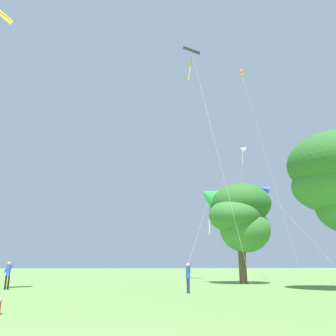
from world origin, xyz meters
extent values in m
cube|color=orange|center=(18.96, 32.36, 27.30)|extent=(0.44, 0.45, 0.40)
cube|color=orange|center=(18.96, 32.36, 26.76)|extent=(0.44, 0.45, 0.40)
cylinder|color=#3F382D|center=(18.96, 32.36, 27.03)|extent=(0.02, 0.02, 0.77)
cylinder|color=silver|center=(19.09, 32.45, 26.17)|extent=(0.32, 0.25, 1.03)
cylinder|color=silver|center=(19.91, 29.16, 13.48)|extent=(1.93, 6.41, 26.95)
cone|color=blue|center=(19.00, 28.68, 9.80)|extent=(1.13, 1.06, 1.23)
cylinder|color=silver|center=(19.00, 28.67, 8.58)|extent=(0.07, 0.09, 1.60)
cylinder|color=silver|center=(20.36, 24.36, 4.85)|extent=(2.73, 8.64, 9.71)
cube|color=black|center=(9.80, 24.94, 24.17)|extent=(2.25, 1.19, 1.76)
cylinder|color=#3F382D|center=(9.80, 24.94, 24.17)|extent=(1.81, 0.62, 0.84)
cylinder|color=yellow|center=(9.61, 25.01, 21.98)|extent=(0.51, 0.27, 2.87)
cylinder|color=silver|center=(10.09, 19.69, 12.00)|extent=(0.60, 10.49, 24.00)
cone|color=green|center=(10.55, 22.89, 7.56)|extent=(2.86, 2.65, 2.37)
cylinder|color=silver|center=(10.51, 22.86, 5.43)|extent=(0.22, 0.19, 2.75)
cylinder|color=silver|center=(8.69, 20.64, 3.70)|extent=(3.74, 4.51, 7.40)
cone|color=white|center=(17.06, 29.54, 14.74)|extent=(1.11, 0.99, 1.00)
cylinder|color=silver|center=(17.06, 29.62, 13.67)|extent=(0.06, 0.21, 1.51)
cylinder|color=silver|center=(15.35, 27.09, 7.34)|extent=(3.45, 4.91, 14.67)
cylinder|color=black|center=(-4.38, 17.67, 0.41)|extent=(0.11, 0.11, 0.82)
cylinder|color=black|center=(-4.55, 17.68, 0.41)|extent=(0.11, 0.11, 0.82)
cube|color=blue|center=(-4.46, 17.68, 1.13)|extent=(0.22, 0.20, 0.62)
cylinder|color=blue|center=(-4.34, 17.67, 1.29)|extent=(0.28, 0.10, 0.58)
cylinder|color=blue|center=(-4.59, 17.69, 1.29)|extent=(0.28, 0.10, 0.58)
sphere|color=tan|center=(-4.46, 17.68, 1.56)|extent=(0.23, 0.23, 0.23)
cylinder|color=#2D3351|center=(5.92, 12.62, 0.39)|extent=(0.10, 0.10, 0.77)
cylinder|color=#2D3351|center=(5.88, 12.77, 0.39)|extent=(0.10, 0.10, 0.77)
cube|color=blue|center=(5.90, 12.70, 1.06)|extent=(0.22, 0.23, 0.58)
cylinder|color=blue|center=(5.93, 12.58, 1.21)|extent=(0.14, 0.27, 0.54)
cylinder|color=blue|center=(5.87, 12.81, 1.21)|extent=(0.14, 0.27, 0.54)
sphere|color=tan|center=(5.90, 12.70, 1.46)|extent=(0.21, 0.21, 0.21)
ellipsoid|color=#2D6628|center=(15.75, 12.35, 7.76)|extent=(6.06, 6.06, 4.07)
cylinder|color=brown|center=(12.73, 21.30, 3.12)|extent=(0.62, 0.62, 6.25)
ellipsoid|color=#427F38|center=(13.12, 21.23, 4.37)|extent=(4.21, 4.21, 3.79)
ellipsoid|color=#387533|center=(12.17, 21.02, 5.50)|extent=(4.39, 4.39, 2.91)
ellipsoid|color=#2D6628|center=(12.98, 21.46, 6.62)|extent=(5.13, 5.13, 3.49)
camera|label=1|loc=(1.17, -5.98, 1.42)|focal=36.13mm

